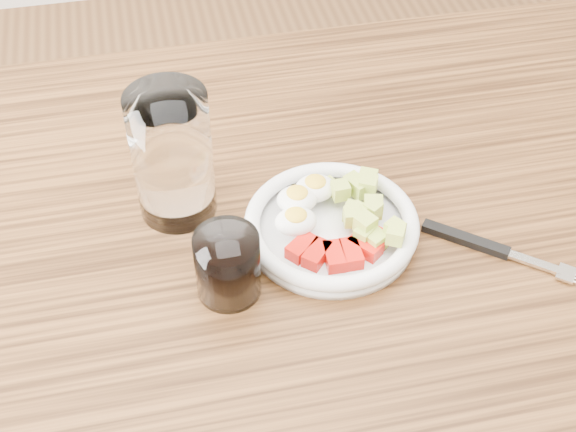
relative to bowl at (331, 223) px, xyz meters
name	(u,v)px	position (x,y,z in m)	size (l,w,h in m)	color
dining_table	(297,291)	(-0.04, 0.00, -0.12)	(1.50, 0.90, 0.77)	brown
bowl	(331,223)	(0.00, 0.00, 0.00)	(0.21, 0.21, 0.05)	white
fork	(490,248)	(0.18, -0.07, -0.01)	(0.19, 0.15, 0.01)	black
water_glass	(172,156)	(-0.18, 0.09, 0.07)	(0.10, 0.10, 0.17)	white
coffee_glass	(228,265)	(-0.13, -0.06, 0.02)	(0.07, 0.07, 0.08)	white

